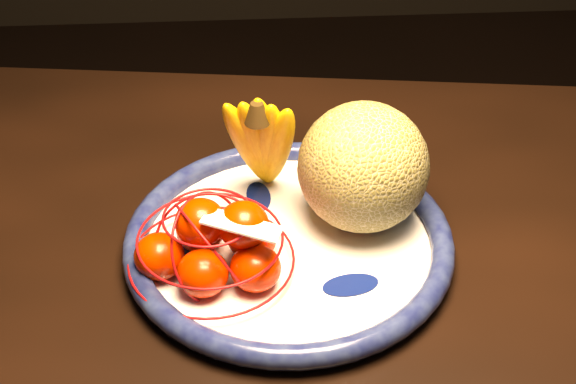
{
  "coord_description": "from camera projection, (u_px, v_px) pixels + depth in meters",
  "views": [
    {
      "loc": [
        -0.33,
        -0.47,
        1.37
      ],
      "look_at": [
        -0.29,
        0.2,
        0.85
      ],
      "focal_mm": 55.0,
      "sensor_mm": 36.0,
      "label": 1
    }
  ],
  "objects": [
    {
      "name": "mandarin_bag",
      "position": [
        215.0,
        245.0,
        0.83
      ],
      "size": [
        0.21,
        0.21,
        0.1
      ],
      "rotation": [
        0.0,
        0.0,
        -0.38
      ],
      "color": "#FF2E00",
      "rests_on": "fruit_bowl"
    },
    {
      "name": "banana_bunch",
      "position": [
        263.0,
        139.0,
        0.89
      ],
      "size": [
        0.1,
        0.09,
        0.14
      ],
      "rotation": [
        0.0,
        0.0,
        -0.22
      ],
      "color": "yellow",
      "rests_on": "fruit_bowl"
    },
    {
      "name": "cantaloupe",
      "position": [
        363.0,
        167.0,
        0.87
      ],
      "size": [
        0.13,
        0.13,
        0.13
      ],
      "primitive_type": "sphere",
      "color": "olive",
      "rests_on": "fruit_bowl"
    },
    {
      "name": "fruit_bowl",
      "position": [
        289.0,
        243.0,
        0.88
      ],
      "size": [
        0.33,
        0.33,
        0.03
      ],
      "rotation": [
        0.0,
        0.0,
        -0.43
      ],
      "color": "white",
      "rests_on": "dining_table"
    },
    {
      "name": "price_tag",
      "position": [
        242.0,
        225.0,
        0.79
      ],
      "size": [
        0.08,
        0.05,
        0.01
      ],
      "primitive_type": "cube",
      "rotation": [
        -0.14,
        0.1,
        -0.34
      ],
      "color": "white",
      "rests_on": "mandarin_bag"
    }
  ]
}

